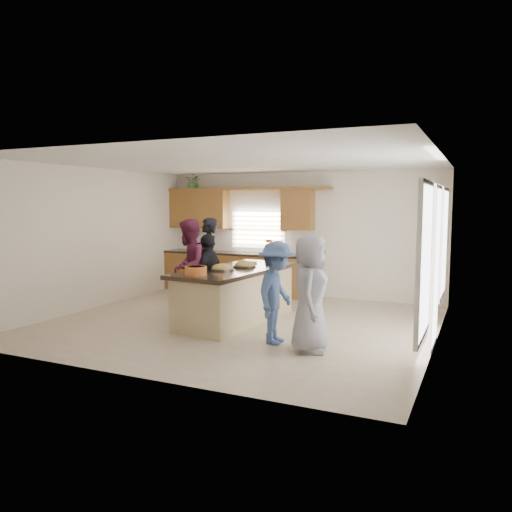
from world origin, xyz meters
The scene contains 18 objects.
floor centered at (0.00, 0.00, 0.00)m, with size 6.50×6.50×0.00m, color #C7B494.
room_shell centered at (0.00, 0.00, 1.90)m, with size 6.52×6.02×2.81m.
back_cabinetry centered at (-1.47, 2.73, 0.91)m, with size 4.08×0.66×2.46m.
right_wall_glazing centered at (3.22, -0.13, 1.34)m, with size 0.06×4.00×2.25m.
island centered at (-0.13, 0.10, 0.45)m, with size 1.39×2.79×0.95m.
platter_front centered at (-0.23, -0.22, 0.98)m, with size 0.41×0.41×0.17m.
platter_mid centered at (-0.06, 0.33, 0.98)m, with size 0.42×0.42×0.17m.
platter_back centered at (-0.21, 0.58, 0.98)m, with size 0.32×0.32×0.13m.
salad_bowl centered at (-0.31, -0.95, 1.03)m, with size 0.35×0.35×0.15m.
clear_cup centered at (0.17, -0.78, 1.00)m, with size 0.09×0.09×0.10m, color white.
plate_stack centered at (-0.18, 0.89, 0.97)m, with size 0.20×0.20×0.04m, color #B78ECF.
flower_vase centered at (-0.02, 1.34, 1.18)m, with size 0.14×0.14×0.44m.
potted_plant centered at (-2.65, 2.82, 2.62)m, with size 0.40×0.34×0.44m, color #3E6E2C.
woman_left_back centered at (-1.28, 1.10, 0.90)m, with size 0.66×0.43×1.80m, color black.
woman_left_mid centered at (-1.18, 0.23, 0.90)m, with size 0.88×0.68×1.81m, color #5D1C35.
woman_left_front centered at (-0.52, -0.17, 0.78)m, with size 0.92×0.38×1.57m, color black.
woman_right_back centered at (1.07, -0.92, 0.77)m, with size 1.00×0.57×1.54m, color #3C5584.
woman_right_front centered at (1.66, -1.10, 0.83)m, with size 0.81×0.53×1.66m, color gray.
Camera 1 is at (3.84, -7.71, 2.09)m, focal length 35.00 mm.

